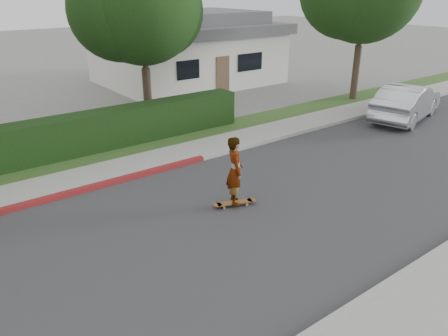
# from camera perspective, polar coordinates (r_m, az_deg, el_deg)

# --- Properties ---
(ground) EXTENTS (120.00, 120.00, 0.00)m
(ground) POSITION_cam_1_polar(r_m,az_deg,el_deg) (12.07, 4.18, -5.81)
(ground) COLOR slate
(ground) RESTS_ON ground
(road) EXTENTS (60.00, 8.00, 0.01)m
(road) POSITION_cam_1_polar(r_m,az_deg,el_deg) (12.06, 4.18, -5.79)
(road) COLOR #2D2D30
(road) RESTS_ON ground
(curb_near) EXTENTS (60.00, 0.20, 0.15)m
(curb_near) POSITION_cam_1_polar(r_m,az_deg,el_deg) (9.82, 20.50, -14.27)
(curb_near) COLOR #9E9E99
(curb_near) RESTS_ON ground
(sidewalk_near) EXTENTS (60.00, 1.60, 0.12)m
(sidewalk_near) POSITION_cam_1_polar(r_m,az_deg,el_deg) (9.52, 25.13, -16.57)
(sidewalk_near) COLOR gray
(sidewalk_near) RESTS_ON ground
(curb_far) EXTENTS (60.00, 0.20, 0.15)m
(curb_far) POSITION_cam_1_polar(r_m,az_deg,el_deg) (15.05, -6.04, 0.45)
(curb_far) COLOR #9E9E99
(curb_far) RESTS_ON ground
(curb_red_section) EXTENTS (12.00, 0.21, 0.15)m
(curb_red_section) POSITION_cam_1_polar(r_m,az_deg,el_deg) (13.46, -24.60, -4.44)
(curb_red_section) COLOR maroon
(curb_red_section) RESTS_ON ground
(sidewalk_far) EXTENTS (60.00, 1.60, 0.12)m
(sidewalk_far) POSITION_cam_1_polar(r_m,az_deg,el_deg) (15.79, -7.74, 1.39)
(sidewalk_far) COLOR gray
(sidewalk_far) RESTS_ON ground
(planting_strip) EXTENTS (60.00, 1.60, 0.10)m
(planting_strip) POSITION_cam_1_polar(r_m,az_deg,el_deg) (17.12, -10.39, 2.91)
(planting_strip) COLOR #2D4C1E
(planting_strip) RESTS_ON ground
(hedge) EXTENTS (15.00, 1.00, 1.50)m
(hedge) POSITION_cam_1_polar(r_m,az_deg,el_deg) (16.44, -20.86, 3.50)
(hedge) COLOR black
(hedge) RESTS_ON ground
(tree_center) EXTENTS (5.66, 4.84, 7.44)m
(tree_center) POSITION_cam_1_polar(r_m,az_deg,el_deg) (19.14, -11.04, 19.82)
(tree_center) COLOR #33261C
(tree_center) RESTS_ON ground
(house) EXTENTS (10.60, 8.60, 4.30)m
(house) POSITION_cam_1_polar(r_m,az_deg,el_deg) (28.50, -4.84, 15.31)
(house) COLOR beige
(house) RESTS_ON ground
(skateboard) EXTENTS (1.26, 0.66, 0.12)m
(skateboard) POSITION_cam_1_polar(r_m,az_deg,el_deg) (12.32, 1.40, -4.54)
(skateboard) COLOR orange
(skateboard) RESTS_ON ground
(skateboarder) EXTENTS (0.73, 0.84, 1.93)m
(skateboarder) POSITION_cam_1_polar(r_m,az_deg,el_deg) (11.90, 1.44, -0.34)
(skateboarder) COLOR white
(skateboarder) RESTS_ON skateboard
(car_silver) EXTENTS (5.29, 2.96, 1.65)m
(car_silver) POSITION_cam_1_polar(r_m,az_deg,el_deg) (21.85, 22.73, 7.96)
(car_silver) COLOR silver
(car_silver) RESTS_ON ground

